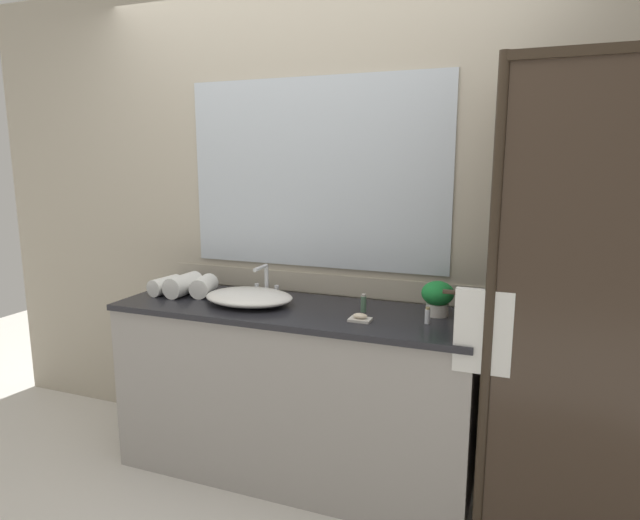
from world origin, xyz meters
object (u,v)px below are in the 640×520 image
at_px(potted_plant, 438,296).
at_px(amenity_bottle_lotion, 428,316).
at_px(soap_dish, 360,318).
at_px(rolled_towel_near_edge, 165,285).
at_px(sink_basin, 249,297).
at_px(faucet, 266,285).
at_px(rolled_towel_middle, 183,285).
at_px(rolled_towel_far_edge, 204,286).
at_px(amenity_bottle_body_wash, 364,303).

distance_m(potted_plant, amenity_bottle_lotion, 0.16).
relative_size(soap_dish, rolled_towel_near_edge, 0.55).
distance_m(potted_plant, rolled_towel_near_edge, 1.46).
relative_size(sink_basin, faucet, 2.67).
bearing_deg(rolled_towel_middle, soap_dish, -6.42).
distance_m(sink_basin, soap_dish, 0.62).
distance_m(sink_basin, amenity_bottle_lotion, 0.91).
xyz_separation_m(faucet, potted_plant, (0.93, -0.05, 0.03)).
height_order(amenity_bottle_lotion, rolled_towel_far_edge, rolled_towel_far_edge).
xyz_separation_m(sink_basin, soap_dish, (0.61, -0.08, -0.02)).
xyz_separation_m(sink_basin, faucet, (0.00, 0.19, 0.02)).
bearing_deg(amenity_bottle_body_wash, soap_dish, -79.41).
relative_size(faucet, rolled_towel_middle, 0.79).
relative_size(amenity_bottle_lotion, rolled_towel_middle, 0.35).
distance_m(rolled_towel_middle, rolled_towel_far_edge, 0.11).
xyz_separation_m(soap_dish, rolled_towel_middle, (-1.03, 0.12, 0.04)).
xyz_separation_m(sink_basin, rolled_towel_far_edge, (-0.31, 0.07, 0.02)).
distance_m(faucet, rolled_towel_far_edge, 0.33).
height_order(rolled_towel_middle, rolled_towel_far_edge, rolled_towel_middle).
relative_size(rolled_towel_middle, rolled_towel_far_edge, 1.21).
distance_m(potted_plant, rolled_towel_far_edge, 1.24).
bearing_deg(faucet, sink_basin, -90.00).
relative_size(sink_basin, rolled_towel_far_edge, 2.54).
relative_size(soap_dish, amenity_bottle_body_wash, 1.13).
bearing_deg(rolled_towel_near_edge, rolled_towel_middle, 6.38).
bearing_deg(sink_basin, amenity_bottle_lotion, -0.65).
relative_size(faucet, soap_dish, 1.73).
relative_size(potted_plant, rolled_towel_far_edge, 0.91).
xyz_separation_m(soap_dish, rolled_towel_far_edge, (-0.92, 0.15, 0.04)).
relative_size(potted_plant, soap_dish, 1.64).
bearing_deg(rolled_towel_middle, amenity_bottle_body_wash, 1.81).
relative_size(sink_basin, rolled_towel_near_edge, 2.52).
xyz_separation_m(potted_plant, rolled_towel_far_edge, (-1.24, -0.07, -0.04)).
height_order(sink_basin, rolled_towel_near_edge, rolled_towel_near_edge).
xyz_separation_m(sink_basin, rolled_towel_middle, (-0.42, 0.03, 0.02)).
bearing_deg(rolled_towel_near_edge, faucet, 17.32).
relative_size(sink_basin, potted_plant, 2.80).
xyz_separation_m(soap_dish, rolled_towel_near_edge, (-1.14, 0.10, 0.03)).
bearing_deg(rolled_towel_middle, rolled_towel_near_edge, -173.62).
bearing_deg(faucet, rolled_towel_far_edge, -158.49).
distance_m(sink_basin, faucet, 0.19).
height_order(rolled_towel_near_edge, rolled_towel_far_edge, rolled_towel_far_edge).
relative_size(potted_plant, amenity_bottle_lotion, 2.17).
xyz_separation_m(faucet, amenity_bottle_lotion, (0.91, -0.20, -0.02)).
bearing_deg(sink_basin, soap_dish, -7.57).
distance_m(faucet, soap_dish, 0.67).
relative_size(amenity_bottle_body_wash, amenity_bottle_lotion, 1.17).
distance_m(amenity_bottle_body_wash, rolled_towel_middle, 1.01).
bearing_deg(rolled_towel_far_edge, faucet, 21.51).
xyz_separation_m(sink_basin, rolled_towel_near_edge, (-0.53, 0.02, 0.01)).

